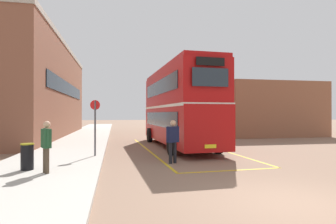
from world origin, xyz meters
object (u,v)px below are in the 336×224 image
at_px(pedestrian_waiting_near, 46,143).
at_px(double_decker_bus, 178,106).
at_px(single_deck_bus, 178,117).
at_px(litter_bin, 27,157).
at_px(bus_stop_sign, 95,122).
at_px(pedestrian_boarding, 173,138).

bearing_deg(pedestrian_waiting_near, double_decker_bus, 49.59).
distance_m(double_decker_bus, single_deck_bus, 15.42).
bearing_deg(pedestrian_waiting_near, single_deck_bus, 66.76).
height_order(litter_bin, bus_stop_sign, bus_stop_sign).
xyz_separation_m(pedestrian_waiting_near, litter_bin, (-0.75, 0.65, -0.51)).
xyz_separation_m(pedestrian_boarding, pedestrian_waiting_near, (-4.48, -1.62, 0.06)).
bearing_deg(bus_stop_sign, litter_bin, -126.11).
relative_size(double_decker_bus, pedestrian_waiting_near, 6.26).
xyz_separation_m(double_decker_bus, pedestrian_waiting_near, (-5.95, -6.99, -1.42)).
bearing_deg(bus_stop_sign, pedestrian_waiting_near, -110.44).
height_order(double_decker_bus, bus_stop_sign, double_decker_bus).
bearing_deg(single_deck_bus, pedestrian_boarding, -103.70).
height_order(single_deck_bus, litter_bin, single_deck_bus).
distance_m(pedestrian_waiting_near, litter_bin, 1.11).
relative_size(double_decker_bus, pedestrian_boarding, 5.88).
relative_size(single_deck_bus, litter_bin, 10.06).
bearing_deg(single_deck_bus, pedestrian_waiting_near, -113.24).
xyz_separation_m(pedestrian_boarding, litter_bin, (-5.22, -0.97, -0.45)).
relative_size(pedestrian_waiting_near, bus_stop_sign, 0.66).
bearing_deg(single_deck_bus, double_decker_bus, -103.10).
xyz_separation_m(single_deck_bus, bus_stop_sign, (-8.17, -18.57, 0.02)).
bearing_deg(litter_bin, pedestrian_waiting_near, -40.94).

